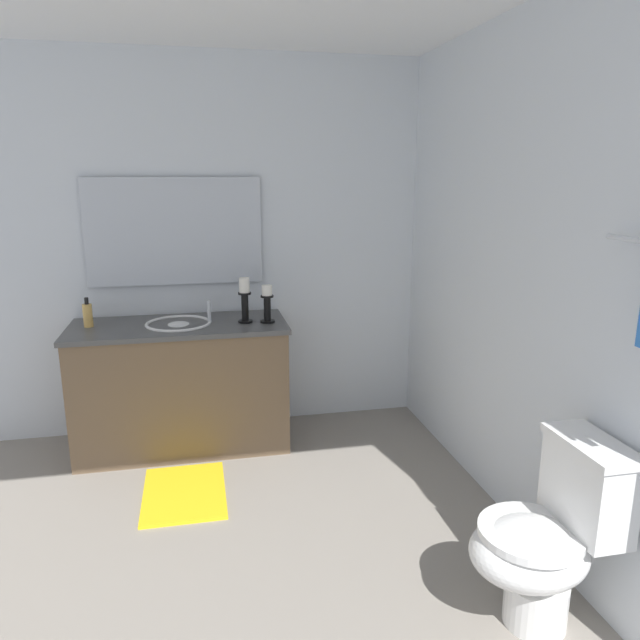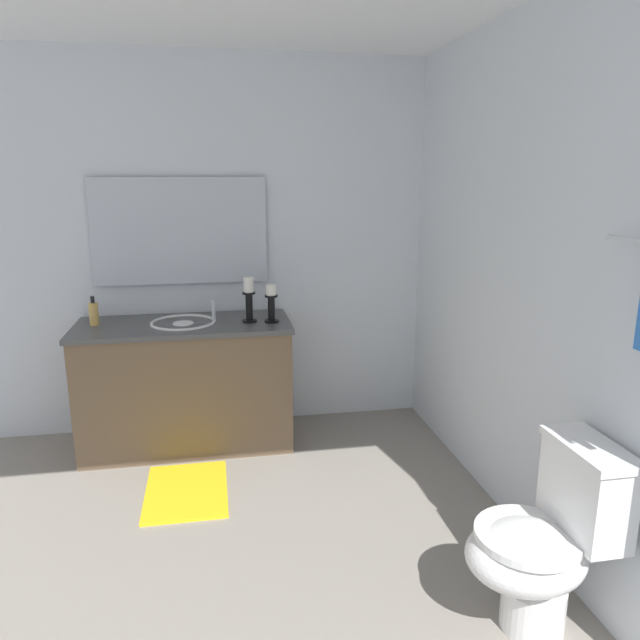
{
  "view_description": "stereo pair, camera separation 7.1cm",
  "coord_description": "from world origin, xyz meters",
  "px_view_note": "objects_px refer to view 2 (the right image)",
  "views": [
    {
      "loc": [
        2.58,
        -0.04,
        1.7
      ],
      "look_at": [
        -0.0,
        0.51,
        1.04
      ],
      "focal_mm": 33.07,
      "sensor_mm": 36.0,
      "label": 1
    },
    {
      "loc": [
        2.59,
        0.03,
        1.7
      ],
      "look_at": [
        -0.0,
        0.51,
        1.04
      ],
      "focal_mm": 33.07,
      "sensor_mm": 36.0,
      "label": 2
    }
  ],
  "objects_px": {
    "sink_basin": "(184,329)",
    "bath_mat": "(187,491)",
    "mirror": "(180,231)",
    "candle_holder_tall": "(271,303)",
    "toilet": "(543,542)",
    "soap_bottle": "(94,313)",
    "vanity_cabinet": "(187,384)",
    "candle_holder_short": "(249,298)"
  },
  "relations": [
    {
      "from": "candle_holder_tall",
      "to": "bath_mat",
      "type": "bearing_deg",
      "value": -44.35
    },
    {
      "from": "sink_basin",
      "to": "mirror",
      "type": "relative_size",
      "value": 0.36
    },
    {
      "from": "mirror",
      "to": "candle_holder_tall",
      "type": "height_order",
      "value": "mirror"
    },
    {
      "from": "mirror",
      "to": "candle_holder_short",
      "type": "height_order",
      "value": "mirror"
    },
    {
      "from": "bath_mat",
      "to": "candle_holder_tall",
      "type": "bearing_deg",
      "value": 135.65
    },
    {
      "from": "mirror",
      "to": "bath_mat",
      "type": "relative_size",
      "value": 1.85
    },
    {
      "from": "mirror",
      "to": "toilet",
      "type": "xyz_separation_m",
      "value": [
        2.16,
        1.36,
        -0.98
      ]
    },
    {
      "from": "sink_basin",
      "to": "candle_holder_tall",
      "type": "xyz_separation_m",
      "value": [
        0.07,
        0.54,
        0.16
      ]
    },
    {
      "from": "sink_basin",
      "to": "candle_holder_tall",
      "type": "distance_m",
      "value": 0.57
    },
    {
      "from": "sink_basin",
      "to": "vanity_cabinet",
      "type": "bearing_deg",
      "value": -90.0
    },
    {
      "from": "candle_holder_short",
      "to": "bath_mat",
      "type": "relative_size",
      "value": 0.47
    },
    {
      "from": "sink_basin",
      "to": "candle_holder_tall",
      "type": "relative_size",
      "value": 1.72
    },
    {
      "from": "soap_bottle",
      "to": "mirror",
      "type": "bearing_deg",
      "value": 113.82
    },
    {
      "from": "sink_basin",
      "to": "mirror",
      "type": "height_order",
      "value": "mirror"
    },
    {
      "from": "toilet",
      "to": "mirror",
      "type": "bearing_deg",
      "value": -147.78
    },
    {
      "from": "soap_bottle",
      "to": "toilet",
      "type": "xyz_separation_m",
      "value": [
        1.93,
        1.89,
        -0.51
      ]
    },
    {
      "from": "vanity_cabinet",
      "to": "sink_basin",
      "type": "xyz_separation_m",
      "value": [
        0.0,
        0.0,
        0.36
      ]
    },
    {
      "from": "candle_holder_tall",
      "to": "mirror",
      "type": "bearing_deg",
      "value": -122.72
    },
    {
      "from": "candle_holder_tall",
      "to": "toilet",
      "type": "height_order",
      "value": "candle_holder_tall"
    },
    {
      "from": "mirror",
      "to": "toilet",
      "type": "bearing_deg",
      "value": 32.22
    },
    {
      "from": "bath_mat",
      "to": "sink_basin",
      "type": "bearing_deg",
      "value": 179.91
    },
    {
      "from": "vanity_cabinet",
      "to": "toilet",
      "type": "bearing_deg",
      "value": 35.9
    },
    {
      "from": "vanity_cabinet",
      "to": "candle_holder_short",
      "type": "distance_m",
      "value": 0.69
    },
    {
      "from": "soap_bottle",
      "to": "bath_mat",
      "type": "relative_size",
      "value": 0.3
    },
    {
      "from": "bath_mat",
      "to": "toilet",
      "type": "bearing_deg",
      "value": 47.3
    },
    {
      "from": "mirror",
      "to": "bath_mat",
      "type": "height_order",
      "value": "mirror"
    },
    {
      "from": "soap_bottle",
      "to": "sink_basin",
      "type": "bearing_deg",
      "value": 84.98
    },
    {
      "from": "mirror",
      "to": "candle_holder_tall",
      "type": "relative_size",
      "value": 4.73
    },
    {
      "from": "sink_basin",
      "to": "bath_mat",
      "type": "relative_size",
      "value": 0.67
    },
    {
      "from": "candle_holder_short",
      "to": "toilet",
      "type": "xyz_separation_m",
      "value": [
        1.84,
        0.95,
        -0.59
      ]
    },
    {
      "from": "toilet",
      "to": "bath_mat",
      "type": "bearing_deg",
      "value": -132.7
    },
    {
      "from": "candle_holder_short",
      "to": "candle_holder_tall",
      "type": "bearing_deg",
      "value": 77.56
    },
    {
      "from": "sink_basin",
      "to": "bath_mat",
      "type": "xyz_separation_m",
      "value": [
        0.62,
        -0.0,
        -0.76
      ]
    },
    {
      "from": "candle_holder_tall",
      "to": "candle_holder_short",
      "type": "distance_m",
      "value": 0.14
    },
    {
      "from": "toilet",
      "to": "vanity_cabinet",
      "type": "bearing_deg",
      "value": -144.1
    },
    {
      "from": "vanity_cabinet",
      "to": "candle_holder_tall",
      "type": "distance_m",
      "value": 0.76
    },
    {
      "from": "candle_holder_tall",
      "to": "candle_holder_short",
      "type": "xyz_separation_m",
      "value": [
        -0.03,
        -0.13,
        0.03
      ]
    },
    {
      "from": "vanity_cabinet",
      "to": "toilet",
      "type": "distance_m",
      "value": 2.32
    },
    {
      "from": "toilet",
      "to": "candle_holder_short",
      "type": "bearing_deg",
      "value": -152.63
    },
    {
      "from": "candle_holder_tall",
      "to": "soap_bottle",
      "type": "xyz_separation_m",
      "value": [
        -0.12,
        -1.07,
        -0.05
      ]
    },
    {
      "from": "vanity_cabinet",
      "to": "candle_holder_tall",
      "type": "relative_size",
      "value": 5.66
    },
    {
      "from": "candle_holder_tall",
      "to": "vanity_cabinet",
      "type": "bearing_deg",
      "value": -97.25
    }
  ]
}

